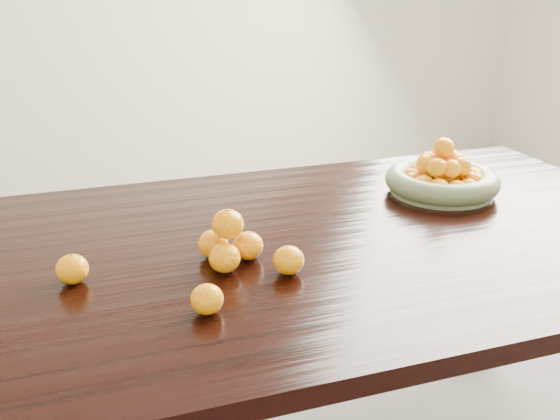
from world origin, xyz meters
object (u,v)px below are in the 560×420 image
object	(u,v)px
orange_pyramid	(228,242)
loose_orange_0	(72,269)
dining_table	(265,279)
fruit_bowl	(443,178)

from	to	relation	value
orange_pyramid	loose_orange_0	bearing A→B (deg)	178.44
dining_table	loose_orange_0	xyz separation A→B (m)	(-0.40, -0.06, 0.12)
fruit_bowl	loose_orange_0	xyz separation A→B (m)	(-0.94, -0.22, -0.01)
fruit_bowl	orange_pyramid	bearing A→B (deg)	-160.29
loose_orange_0	fruit_bowl	bearing A→B (deg)	13.22
dining_table	fruit_bowl	world-z (taller)	fruit_bowl
fruit_bowl	orange_pyramid	xyz separation A→B (m)	(-0.64, -0.23, 0.00)
fruit_bowl	orange_pyramid	size ratio (longest dim) A/B	2.21
orange_pyramid	loose_orange_0	xyz separation A→B (m)	(-0.30, 0.01, -0.02)
fruit_bowl	orange_pyramid	distance (m)	0.68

